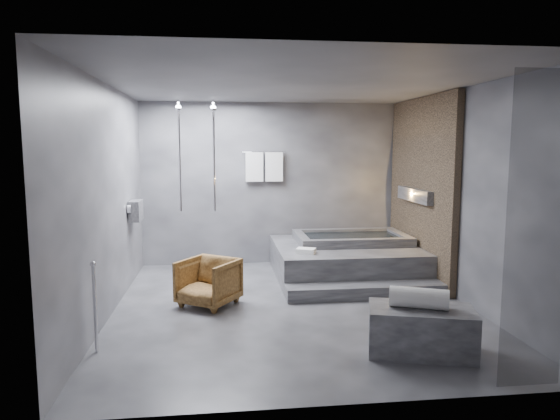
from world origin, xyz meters
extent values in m
plane|color=#2E2E30|center=(0.00, 0.00, 0.00)|extent=(5.00, 5.00, 0.00)
cube|color=#4D4D4F|center=(0.00, 0.00, 2.80)|extent=(4.50, 5.00, 0.04)
cube|color=#38383D|center=(0.00, 2.50, 1.40)|extent=(4.50, 0.04, 2.80)
cube|color=#38383D|center=(0.00, -2.50, 1.40)|extent=(4.50, 0.04, 2.80)
cube|color=#38383D|center=(-2.25, 0.00, 1.40)|extent=(0.04, 5.00, 2.80)
cube|color=#38383D|center=(2.25, 0.00, 1.40)|extent=(0.04, 5.00, 2.80)
cube|color=#856B4E|center=(2.19, 1.25, 1.40)|extent=(0.10, 2.40, 2.78)
cube|color=#FF9938|center=(2.11, 1.25, 1.30)|extent=(0.14, 1.20, 0.20)
cube|color=gray|center=(-2.16, 1.40, 1.10)|extent=(0.16, 0.42, 0.30)
imported|color=beige|center=(-2.15, 1.30, 1.05)|extent=(0.08, 0.08, 0.21)
imported|color=beige|center=(-2.15, 1.50, 1.03)|extent=(0.07, 0.07, 0.15)
cylinder|color=silver|center=(-1.00, 2.05, 1.90)|extent=(0.04, 0.04, 1.80)
cylinder|color=silver|center=(-1.55, 2.05, 1.90)|extent=(0.04, 0.04, 1.80)
cylinder|color=silver|center=(-0.15, 2.44, 1.95)|extent=(0.75, 0.02, 0.02)
cube|color=white|center=(-0.32, 2.42, 1.70)|extent=(0.30, 0.06, 0.50)
cube|color=white|center=(0.02, 2.42, 1.70)|extent=(0.30, 0.06, 0.50)
cylinder|color=silver|center=(-2.15, -1.20, 0.45)|extent=(0.04, 0.04, 0.90)
cube|color=black|center=(1.65, -2.45, 1.35)|extent=(0.55, 0.01, 2.60)
cube|color=#333335|center=(1.05, 1.45, 0.25)|extent=(2.20, 2.00, 0.50)
cube|color=#333335|center=(1.05, 0.27, 0.09)|extent=(2.20, 0.36, 0.18)
cube|color=#353538|center=(1.06, -1.59, 0.23)|extent=(1.14, 0.82, 0.46)
imported|color=#462B11|center=(-1.07, 0.19, 0.31)|extent=(0.92, 0.92, 0.61)
cylinder|color=white|center=(1.03, -1.58, 0.56)|extent=(0.60, 0.41, 0.20)
cube|color=white|center=(0.32, 0.89, 0.54)|extent=(0.32, 0.28, 0.07)
camera|label=1|loc=(-0.89, -6.16, 2.04)|focal=32.00mm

